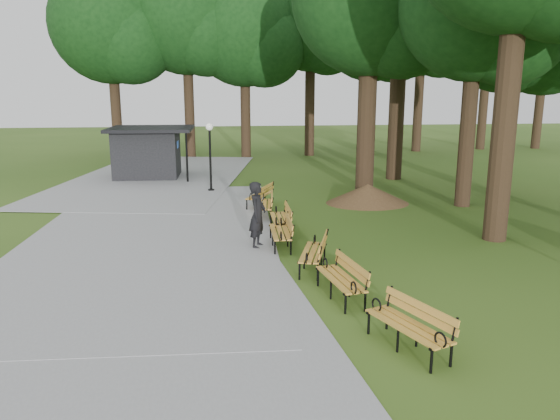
{
  "coord_description": "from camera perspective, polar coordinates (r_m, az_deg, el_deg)",
  "views": [
    {
      "loc": [
        -1.72,
        -13.77,
        4.58
      ],
      "look_at": [
        0.01,
        1.26,
        1.1
      ],
      "focal_mm": 34.76,
      "sensor_mm": 36.0,
      "label": 1
    }
  ],
  "objects": [
    {
      "name": "person",
      "position": [
        15.51,
        -2.37,
        -0.53
      ],
      "size": [
        0.68,
        0.82,
        1.93
      ],
      "primitive_type": "imported",
      "rotation": [
        0.0,
        0.0,
        1.21
      ],
      "color": "black",
      "rests_on": "ground"
    },
    {
      "name": "bench_1",
      "position": [
        12.04,
        6.38,
        -7.24
      ],
      "size": [
        0.94,
        1.98,
        0.88
      ],
      "primitive_type": null,
      "rotation": [
        0.0,
        0.0,
        -1.41
      ],
      "color": "gold",
      "rests_on": "ground"
    },
    {
      "name": "ground",
      "position": [
        14.61,
        0.55,
        -5.31
      ],
      "size": [
        100.0,
        100.0,
        0.0
      ],
      "primitive_type": "plane",
      "color": "#325217",
      "rests_on": "ground"
    },
    {
      "name": "lamp_post",
      "position": [
        23.94,
        -7.39,
        7.08
      ],
      "size": [
        0.32,
        0.32,
        3.0
      ],
      "color": "black",
      "rests_on": "ground"
    },
    {
      "name": "bench_0",
      "position": [
        10.02,
        13.32,
        -11.82
      ],
      "size": [
        1.31,
        2.0,
        0.88
      ],
      "primitive_type": null,
      "rotation": [
        0.0,
        0.0,
        -1.18
      ],
      "color": "gold",
      "rests_on": "ground"
    },
    {
      "name": "bench_4",
      "position": [
        17.24,
        0.01,
        -0.94
      ],
      "size": [
        0.67,
        1.91,
        0.88
      ],
      "primitive_type": null,
      "rotation": [
        0.0,
        0.0,
        -1.59
      ],
      "color": "gold",
      "rests_on": "ground"
    },
    {
      "name": "lawn_tree_5",
      "position": [
        24.51,
        23.41,
        18.48
      ],
      "size": [
        6.31,
        6.31,
        10.56
      ],
      "color": "black",
      "rests_on": "ground"
    },
    {
      "name": "bench_5",
      "position": [
        19.32,
        -1.63,
        0.58
      ],
      "size": [
        0.83,
        1.96,
        0.88
      ],
      "primitive_type": null,
      "rotation": [
        0.0,
        0.0,
        -1.67
      ],
      "color": "gold",
      "rests_on": "ground"
    },
    {
      "name": "tree_backdrop",
      "position": [
        38.02,
        6.89,
        18.19
      ],
      "size": [
        37.36,
        9.84,
        16.22
      ],
      "primitive_type": null,
      "color": "black",
      "rests_on": "ground"
    },
    {
      "name": "path",
      "position": [
        17.52,
        -13.81,
        -2.48
      ],
      "size": [
        12.0,
        38.0,
        0.06
      ],
      "primitive_type": "cube",
      "color": "gray",
      "rests_on": "ground"
    },
    {
      "name": "lawn_tree_1",
      "position": [
        22.06,
        20.06,
        19.86
      ],
      "size": [
        5.75,
        5.75,
        10.44
      ],
      "color": "black",
      "rests_on": "ground"
    },
    {
      "name": "bench_2",
      "position": [
        13.81,
        3.47,
        -4.51
      ],
      "size": [
        1.16,
        2.0,
        0.88
      ],
      "primitive_type": null,
      "rotation": [
        0.0,
        0.0,
        -1.86
      ],
      "color": "gold",
      "rests_on": "ground"
    },
    {
      "name": "bench_3",
      "position": [
        15.68,
        0.02,
        -2.35
      ],
      "size": [
        0.69,
        1.92,
        0.88
      ],
      "primitive_type": null,
      "rotation": [
        0.0,
        0.0,
        -1.6
      ],
      "color": "gold",
      "rests_on": "ground"
    },
    {
      "name": "kiosk",
      "position": [
        28.39,
        -13.81,
        5.9
      ],
      "size": [
        4.17,
        3.65,
        2.56
      ],
      "primitive_type": null,
      "rotation": [
        0.0,
        0.0,
        -0.03
      ],
      "color": "black",
      "rests_on": "ground"
    },
    {
      "name": "bench_6",
      "position": [
        20.96,
        -2.16,
        1.55
      ],
      "size": [
        1.36,
        2.0,
        0.88
      ],
      "primitive_type": null,
      "rotation": [
        0.0,
        0.0,
        -1.99
      ],
      "color": "gold",
      "rests_on": "ground"
    },
    {
      "name": "dirt_mound",
      "position": [
        21.84,
        9.2,
        1.71
      ],
      "size": [
        2.76,
        2.76,
        0.77
      ],
      "primitive_type": "cone",
      "color": "#47301C",
      "rests_on": "ground"
    }
  ]
}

